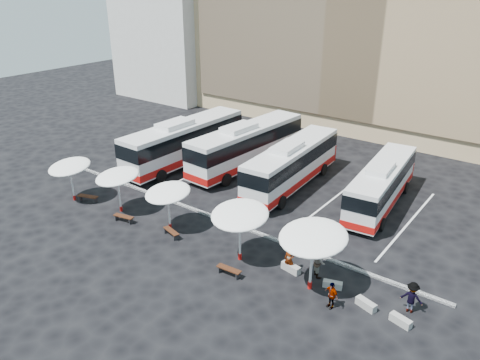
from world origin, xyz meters
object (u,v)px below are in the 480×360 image
Objects in this scene: wood_bench_2 at (171,232)px; conc_bench_1 at (333,285)px; bus_3 at (382,183)px; wood_bench_3 at (229,270)px; bus_0 at (185,141)px; sunshade_3 at (240,215)px; passenger_2 at (331,295)px; sunshade_0 at (70,167)px; sunshade_1 at (117,176)px; sunshade_2 at (168,193)px; bus_1 at (247,144)px; conc_bench_3 at (401,321)px; wood_bench_1 at (124,217)px; wood_bench_0 at (88,197)px; sunshade_4 at (313,237)px; passenger_0 at (289,259)px; conc_bench_2 at (366,304)px; conc_bench_0 at (291,268)px; bus_2 at (292,163)px; passenger_3 at (412,297)px; passenger_1 at (319,263)px.

wood_bench_2 is 1.46× the size of conc_bench_1.
bus_3 reaches higher than wood_bench_3.
sunshade_3 is (13.56, -9.78, 0.90)m from bus_0.
wood_bench_3 is at bearing -150.48° from passenger_2.
wood_bench_2 is (8.29, -10.34, -1.82)m from bus_0.
sunshade_1 is at bearing 12.15° from sunshade_0.
bus_3 is 3.08× the size of sunshade_2.
bus_1 is 22.22m from conc_bench_3.
sunshade_0 is at bearing 179.68° from wood_bench_1.
conc_bench_1 is at bearing 4.20° from wood_bench_0.
bus_3 is 13.45m from conc_bench_3.
passenger_0 is at bearing 157.11° from sunshade_4.
conc_bench_0 is at bearing 174.34° from conc_bench_2.
conc_bench_2 is (23.19, 1.39, -2.55)m from sunshade_0.
conc_bench_1 is at bearing 39.42° from sunshade_4.
conc_bench_2 is (16.53, -12.13, -1.91)m from bus_1.
bus_2 reaches higher than wood_bench_2.
passenger_3 is at bearing -27.28° from bus_1.
bus_3 is 10.74× the size of conc_bench_1.
passenger_0 is at bearing 63.85° from passenger_1.
wood_bench_0 is 17.16m from passenger_0.
bus_1 is at bearing 79.59° from sunshade_1.
sunshade_2 reaches higher than conc_bench_1.
passenger_1 is (1.62, 0.60, 0.07)m from passenger_0.
bus_2 reaches higher than sunshade_0.
conc_bench_2 is at bearing 3.75° from wood_bench_2.
bus_1 is at bearing 141.00° from conc_bench_1.
passenger_2 is (6.00, 0.94, 0.41)m from wood_bench_3.
conc_bench_2 is at bearing -153.97° from passenger_1.
sunshade_1 reaches higher than wood_bench_1.
sunshade_0 is at bearing -172.23° from sunshade_2.
sunshade_0 is 18.41m from passenger_0.
bus_1 reaches higher than conc_bench_2.
bus_2 is 7.11× the size of passenger_3.
passenger_3 is at bearing 29.65° from conc_bench_2.
conc_bench_2 is (7.51, 2.02, -0.14)m from wood_bench_3.
sunshade_0 is 3.01× the size of conc_bench_2.
conc_bench_0 is at bearing 174.64° from conc_bench_3.
passenger_1 reaches higher than conc_bench_1.
conc_bench_0 is (16.72, -8.99, -1.94)m from bus_0.
sunshade_0 reaches higher than wood_bench_3.
sunshade_1 reaches higher than wood_bench_3.
bus_3 reaches higher than passenger_0.
wood_bench_3 is 5.20m from passenger_1.
sunshade_4 is 5.51m from wood_bench_3.
bus_2 reaches higher than sunshade_4.
passenger_0 is at bearing 14.24° from sunshade_3.
sunshade_4 reaches higher than conc_bench_0.
sunshade_0 is at bearing -177.00° from wood_bench_2.
bus_0 is 11.00m from sunshade_0.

